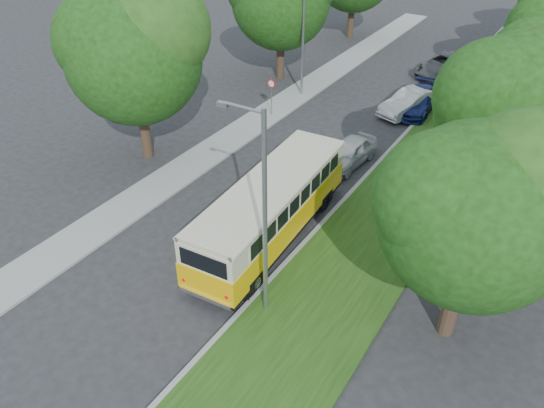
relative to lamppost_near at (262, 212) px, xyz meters
The scene contains 13 objects.
ground 6.56m from the lamppost_near, 149.28° to the left, with size 120.00×120.00×0.00m, color #272729.
curb 8.66m from the lamppost_near, 94.62° to the left, with size 0.20×70.00×0.15m, color gray.
grass_verge 8.82m from the lamppost_near, 76.91° to the left, with size 4.50×70.00×0.13m, color #1F4311.
sidewalk 12.49m from the lamppost_near, 140.22° to the left, with size 2.20×70.00×0.12m, color gray.
treeline 20.58m from the lamppost_near, 92.96° to the left, with size 24.27×41.91×9.46m.
lamppost_near is the anchor object (origin of this frame).
lamppost_far 20.53m from the lamppost_near, 115.71° to the left, with size 1.71×0.16×7.50m.
warning_sign 17.10m from the lamppost_near, 121.02° to the left, with size 0.56×0.10×2.50m.
vintage_bus 5.20m from the lamppost_near, 118.50° to the left, with size 2.54×9.85×2.93m, color #FFC108, non-canonical shape.
car_silver 12.23m from the lamppost_near, 99.93° to the left, with size 1.65×4.11×1.40m, color #BCBCC1.
car_white 19.82m from the lamppost_near, 94.42° to the left, with size 1.59×4.57×1.50m, color silver.
car_blue 20.41m from the lamppost_near, 93.45° to the left, with size 2.02×4.98×1.45m, color navy.
car_grey 27.74m from the lamppost_near, 93.48° to the left, with size 2.56×5.56×1.54m, color #4F5256.
Camera 1 is at (11.84, -14.17, 14.11)m, focal length 35.00 mm.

